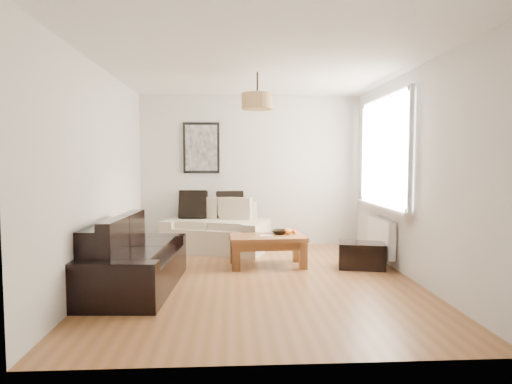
{
  "coord_description": "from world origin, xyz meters",
  "views": [
    {
      "loc": [
        -0.33,
        -5.25,
        1.46
      ],
      "look_at": [
        0.0,
        0.6,
        1.05
      ],
      "focal_mm": 30.24,
      "sensor_mm": 36.0,
      "label": 1
    }
  ],
  "objects": [
    {
      "name": "wall_left",
      "position": [
        -1.9,
        0.0,
        1.3
      ],
      "size": [
        0.04,
        4.5,
        2.6
      ],
      "primitive_type": null,
      "color": "silver",
      "rests_on": "floor"
    },
    {
      "name": "fruit_bowl",
      "position": [
        0.36,
        0.82,
        0.46
      ],
      "size": [
        0.29,
        0.29,
        0.06
      ],
      "primitive_type": "imported",
      "rotation": [
        0.0,
        0.0,
        -0.26
      ],
      "color": "black",
      "rests_on": "coffee_table"
    },
    {
      "name": "orange_c",
      "position": [
        0.46,
        0.79,
        0.47
      ],
      "size": [
        0.09,
        0.09,
        0.09
      ],
      "primitive_type": "sphere",
      "rotation": [
        0.0,
        0.0,
        -0.01
      ],
      "color": "orange",
      "rests_on": "fruit_bowl"
    },
    {
      "name": "wall_front",
      "position": [
        0.0,
        -2.25,
        1.3
      ],
      "size": [
        3.8,
        0.04,
        2.6
      ],
      "primitive_type": null,
      "color": "silver",
      "rests_on": "floor"
    },
    {
      "name": "floor",
      "position": [
        0.0,
        0.0,
        0.0
      ],
      "size": [
        4.5,
        4.5,
        0.0
      ],
      "primitive_type": "plane",
      "color": "brown",
      "rests_on": "ground"
    },
    {
      "name": "ottoman",
      "position": [
        1.45,
        0.51,
        0.18
      ],
      "size": [
        0.69,
        0.53,
        0.35
      ],
      "primitive_type": "cube",
      "rotation": [
        0.0,
        0.0,
        -0.23
      ],
      "color": "black",
      "rests_on": "floor"
    },
    {
      "name": "orange_a",
      "position": [
        0.48,
        0.79,
        0.47
      ],
      "size": [
        0.08,
        0.08,
        0.08
      ],
      "primitive_type": "sphere",
      "rotation": [
        0.0,
        0.0,
        0.01
      ],
      "color": "orange",
      "rests_on": "fruit_bowl"
    },
    {
      "name": "papers",
      "position": [
        0.15,
        0.69,
        0.43
      ],
      "size": [
        0.19,
        0.13,
        0.01
      ],
      "primitive_type": "cube",
      "rotation": [
        0.0,
        0.0,
        0.03
      ],
      "color": "beige",
      "rests_on": "coffee_table"
    },
    {
      "name": "ceiling",
      "position": [
        0.0,
        0.0,
        2.6
      ],
      "size": [
        3.8,
        4.5,
        0.0
      ],
      "primitive_type": null,
      "color": "white",
      "rests_on": "floor"
    },
    {
      "name": "loveseat_cream",
      "position": [
        -0.6,
        1.78,
        0.4
      ],
      "size": [
        1.83,
        1.38,
        0.81
      ],
      "primitive_type": null,
      "rotation": [
        0.0,
        0.0,
        -0.35
      ],
      "color": "#BAAC96",
      "rests_on": "floor"
    },
    {
      "name": "sofa_leather",
      "position": [
        -1.43,
        -0.3,
        0.38
      ],
      "size": [
        0.96,
        1.81,
        0.76
      ],
      "primitive_type": null,
      "rotation": [
        0.0,
        0.0,
        1.51
      ],
      "color": "black",
      "rests_on": "floor"
    },
    {
      "name": "radiator",
      "position": [
        1.82,
        0.8,
        0.38
      ],
      "size": [
        0.1,
        0.9,
        0.52
      ],
      "primitive_type": "cube",
      "color": "white",
      "rests_on": "wall_right"
    },
    {
      "name": "wall_right",
      "position": [
        1.9,
        0.0,
        1.3
      ],
      "size": [
        0.04,
        4.5,
        2.6
      ],
      "primitive_type": null,
      "color": "silver",
      "rests_on": "floor"
    },
    {
      "name": "wall_back",
      "position": [
        0.0,
        2.25,
        1.3
      ],
      "size": [
        3.8,
        0.04,
        2.6
      ],
      "primitive_type": null,
      "color": "silver",
      "rests_on": "floor"
    },
    {
      "name": "window_bay",
      "position": [
        1.86,
        0.8,
        1.6
      ],
      "size": [
        0.14,
        1.9,
        1.6
      ],
      "primitive_type": null,
      "color": "white",
      "rests_on": "wall_right"
    },
    {
      "name": "coffee_table",
      "position": [
        0.17,
        0.7,
        0.22
      ],
      "size": [
        1.08,
        0.63,
        0.43
      ],
      "primitive_type": null,
      "rotation": [
        0.0,
        0.0,
        0.05
      ],
      "color": "brown",
      "rests_on": "floor"
    },
    {
      "name": "cushion_left",
      "position": [
        -0.98,
        1.98,
        0.75
      ],
      "size": [
        0.48,
        0.19,
        0.47
      ],
      "primitive_type": "cube",
      "rotation": [
        0.0,
        0.0,
        -0.11
      ],
      "color": "black",
      "rests_on": "loveseat_cream"
    },
    {
      "name": "pendant_shade",
      "position": [
        0.0,
        0.3,
        2.23
      ],
      "size": [
        0.4,
        0.4,
        0.2
      ],
      "primitive_type": "cylinder",
      "color": "tan",
      "rests_on": "ceiling"
    },
    {
      "name": "poster",
      "position": [
        -0.85,
        2.22,
        1.7
      ],
      "size": [
        0.62,
        0.04,
        0.87
      ],
      "primitive_type": null,
      "color": "black",
      "rests_on": "wall_back"
    },
    {
      "name": "orange_b",
      "position": [
        0.55,
        0.76,
        0.47
      ],
      "size": [
        0.08,
        0.08,
        0.07
      ],
      "primitive_type": "sphere",
      "rotation": [
        0.0,
        0.0,
        0.19
      ],
      "color": "#FF5B15",
      "rests_on": "fruit_bowl"
    },
    {
      "name": "cushion_right",
      "position": [
        -0.36,
        1.98,
        0.74
      ],
      "size": [
        0.47,
        0.19,
        0.45
      ],
      "primitive_type": "cube",
      "rotation": [
        0.0,
        0.0,
        0.12
      ],
      "color": "black",
      "rests_on": "loveseat_cream"
    }
  ]
}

